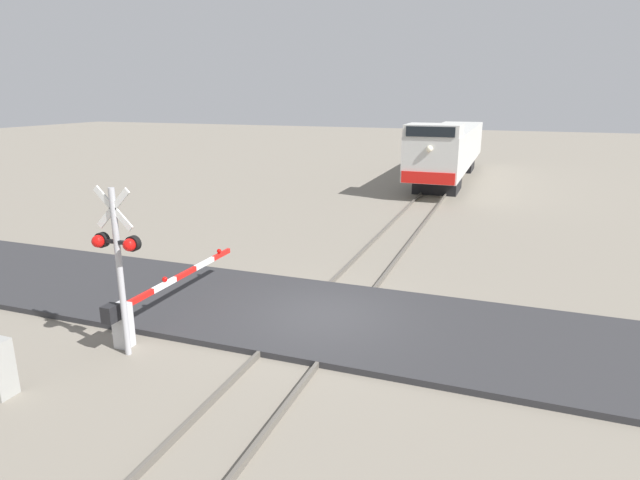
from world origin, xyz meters
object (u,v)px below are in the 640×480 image
object	(u,v)px
crossing_signal	(117,254)
crossing_gate	(142,307)
locomotive	(449,149)
utility_cabinet	(0,369)

from	to	relation	value
crossing_signal	crossing_gate	distance (m)	1.99
locomotive	crossing_signal	world-z (taller)	locomotive
utility_cabinet	crossing_gate	bearing A→B (deg)	76.04
locomotive	crossing_gate	size ratio (longest dim) A/B	3.27
crossing_gate	utility_cabinet	xyz separation A→B (m)	(-0.82, -3.29, -0.15)
utility_cabinet	crossing_signal	bearing A→B (deg)	63.27
locomotive	crossing_gate	distance (m)	28.04
locomotive	crossing_signal	xyz separation A→B (m)	(-3.63, -28.73, 0.28)
crossing_signal	utility_cabinet	world-z (taller)	crossing_signal
locomotive	crossing_gate	xyz separation A→B (m)	(-3.96, -27.72, -1.40)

